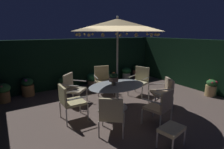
{
  "coord_description": "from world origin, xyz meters",
  "views": [
    {
      "loc": [
        -3.16,
        -4.1,
        2.36
      ],
      "look_at": [
        -0.22,
        0.54,
        1.03
      ],
      "focal_mm": 28.4,
      "sensor_mm": 36.0,
      "label": 1
    }
  ],
  "objects_px": {
    "potted_plant_right_near": "(211,88)",
    "potted_plant_back_right": "(28,87)",
    "patio_chair_southwest": "(103,78)",
    "patio_dining_table": "(117,89)",
    "patio_chair_east": "(161,105)",
    "potted_plant_left_far": "(93,80)",
    "patio_umbrella": "(118,25)",
    "patio_chair_south": "(140,79)",
    "centerpiece_planter": "(114,78)",
    "patio_chair_north": "(69,100)",
    "patio_chair_northeast": "(112,113)",
    "ottoman_footrest": "(172,130)",
    "patio_chair_west": "(73,87)",
    "potted_plant_left_near": "(63,84)",
    "potted_plant_right_far": "(136,71)",
    "potted_plant_back_left": "(126,73)",
    "patio_chair_southeast": "(164,90)",
    "potted_plant_back_center": "(106,76)",
    "potted_plant_front_corner": "(4,92)"
  },
  "relations": [
    {
      "from": "patio_chair_southwest",
      "to": "potted_plant_back_center",
      "type": "distance_m",
      "value": 1.51
    },
    {
      "from": "patio_chair_northeast",
      "to": "patio_chair_southwest",
      "type": "relative_size",
      "value": 0.91
    },
    {
      "from": "patio_dining_table",
      "to": "potted_plant_right_near",
      "type": "relative_size",
      "value": 2.94
    },
    {
      "from": "patio_dining_table",
      "to": "potted_plant_back_left",
      "type": "xyz_separation_m",
      "value": [
        2.29,
        2.56,
        -0.27
      ]
    },
    {
      "from": "potted_plant_left_far",
      "to": "patio_chair_northeast",
      "type": "bearing_deg",
      "value": -109.96
    },
    {
      "from": "patio_chair_north",
      "to": "potted_plant_back_left",
      "type": "xyz_separation_m",
      "value": [
        3.82,
        2.54,
        -0.25
      ]
    },
    {
      "from": "patio_chair_southeast",
      "to": "potted_plant_back_left",
      "type": "height_order",
      "value": "patio_chair_southeast"
    },
    {
      "from": "patio_chair_west",
      "to": "ottoman_footrest",
      "type": "height_order",
      "value": "patio_chair_west"
    },
    {
      "from": "potted_plant_left_far",
      "to": "potted_plant_right_far",
      "type": "height_order",
      "value": "potted_plant_right_far"
    },
    {
      "from": "ottoman_footrest",
      "to": "patio_chair_east",
      "type": "bearing_deg",
      "value": 57.47
    },
    {
      "from": "patio_chair_south",
      "to": "potted_plant_right_near",
      "type": "xyz_separation_m",
      "value": [
        2.14,
        -1.55,
        -0.29
      ]
    },
    {
      "from": "patio_chair_northeast",
      "to": "potted_plant_back_center",
      "type": "height_order",
      "value": "patio_chair_northeast"
    },
    {
      "from": "potted_plant_right_near",
      "to": "potted_plant_back_right",
      "type": "bearing_deg",
      "value": 147.33
    },
    {
      "from": "potted_plant_back_left",
      "to": "patio_umbrella",
      "type": "bearing_deg",
      "value": -131.83
    },
    {
      "from": "potted_plant_right_near",
      "to": "patio_chair_southwest",
      "type": "bearing_deg",
      "value": 142.42
    },
    {
      "from": "centerpiece_planter",
      "to": "patio_chair_west",
      "type": "height_order",
      "value": "centerpiece_planter"
    },
    {
      "from": "patio_dining_table",
      "to": "potted_plant_left_far",
      "type": "relative_size",
      "value": 2.99
    },
    {
      "from": "patio_dining_table",
      "to": "potted_plant_right_far",
      "type": "height_order",
      "value": "patio_dining_table"
    },
    {
      "from": "potted_plant_left_near",
      "to": "potted_plant_back_right",
      "type": "relative_size",
      "value": 0.86
    },
    {
      "from": "patio_chair_south",
      "to": "patio_chair_southwest",
      "type": "distance_m",
      "value": 1.44
    },
    {
      "from": "potted_plant_back_left",
      "to": "centerpiece_planter",
      "type": "bearing_deg",
      "value": -133.51
    },
    {
      "from": "patio_umbrella",
      "to": "patio_chair_south",
      "type": "xyz_separation_m",
      "value": [
        1.43,
        0.55,
        -1.93
      ]
    },
    {
      "from": "patio_chair_north",
      "to": "potted_plant_left_far",
      "type": "distance_m",
      "value": 3.03
    },
    {
      "from": "patio_chair_east",
      "to": "ottoman_footrest",
      "type": "height_order",
      "value": "patio_chair_east"
    },
    {
      "from": "patio_chair_southwest",
      "to": "potted_plant_back_right",
      "type": "height_order",
      "value": "patio_chair_southwest"
    },
    {
      "from": "patio_chair_northeast",
      "to": "patio_chair_southeast",
      "type": "xyz_separation_m",
      "value": [
        2.32,
        0.52,
        -0.02
      ]
    },
    {
      "from": "centerpiece_planter",
      "to": "patio_chair_north",
      "type": "distance_m",
      "value": 1.47
    },
    {
      "from": "patio_chair_southeast",
      "to": "potted_plant_back_right",
      "type": "xyz_separation_m",
      "value": [
        -3.58,
        3.38,
        -0.18
      ]
    },
    {
      "from": "ottoman_footrest",
      "to": "potted_plant_right_near",
      "type": "relative_size",
      "value": 0.95
    },
    {
      "from": "ottoman_footrest",
      "to": "patio_umbrella",
      "type": "bearing_deg",
      "value": 86.44
    },
    {
      "from": "patio_chair_east",
      "to": "potted_plant_front_corner",
      "type": "relative_size",
      "value": 1.45
    },
    {
      "from": "potted_plant_left_far",
      "to": "potted_plant_right_near",
      "type": "distance_m",
      "value": 4.67
    },
    {
      "from": "patio_umbrella",
      "to": "patio_chair_north",
      "type": "distance_m",
      "value": 2.48
    },
    {
      "from": "patio_umbrella",
      "to": "potted_plant_back_right",
      "type": "relative_size",
      "value": 4.07
    },
    {
      "from": "potted_plant_back_right",
      "to": "potted_plant_back_left",
      "type": "distance_m",
      "value": 4.51
    },
    {
      "from": "potted_plant_right_far",
      "to": "potted_plant_right_near",
      "type": "bearing_deg",
      "value": -82.23
    },
    {
      "from": "patio_chair_east",
      "to": "patio_chair_southwest",
      "type": "relative_size",
      "value": 0.91
    },
    {
      "from": "patio_chair_east",
      "to": "potted_plant_right_far",
      "type": "distance_m",
      "value": 5.0
    },
    {
      "from": "patio_chair_southeast",
      "to": "potted_plant_right_far",
      "type": "distance_m",
      "value": 3.78
    },
    {
      "from": "patio_umbrella",
      "to": "potted_plant_left_far",
      "type": "distance_m",
      "value": 3.27
    },
    {
      "from": "potted_plant_back_center",
      "to": "patio_dining_table",
      "type": "bearing_deg",
      "value": -113.72
    },
    {
      "from": "patio_umbrella",
      "to": "patio_chair_northeast",
      "type": "xyz_separation_m",
      "value": [
        -0.95,
        -1.19,
        -2.0
      ]
    },
    {
      "from": "patio_umbrella",
      "to": "potted_plant_left_far",
      "type": "bearing_deg",
      "value": 81.73
    },
    {
      "from": "potted_plant_left_near",
      "to": "potted_plant_right_near",
      "type": "bearing_deg",
      "value": -37.97
    },
    {
      "from": "patio_chair_east",
      "to": "potted_plant_back_left",
      "type": "xyz_separation_m",
      "value": [
        1.96,
        4.04,
        -0.21
      ]
    },
    {
      "from": "patio_chair_west",
      "to": "patio_chair_southwest",
      "type": "bearing_deg",
      "value": 14.99
    },
    {
      "from": "patio_chair_southwest",
      "to": "patio_dining_table",
      "type": "bearing_deg",
      "value": -102.7
    },
    {
      "from": "patio_chair_south",
      "to": "ottoman_footrest",
      "type": "relative_size",
      "value": 1.77
    },
    {
      "from": "patio_chair_south",
      "to": "ottoman_footrest",
      "type": "distance_m",
      "value": 3.2
    },
    {
      "from": "potted_plant_left_far",
      "to": "potted_plant_back_right",
      "type": "relative_size",
      "value": 0.9
    }
  ]
}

